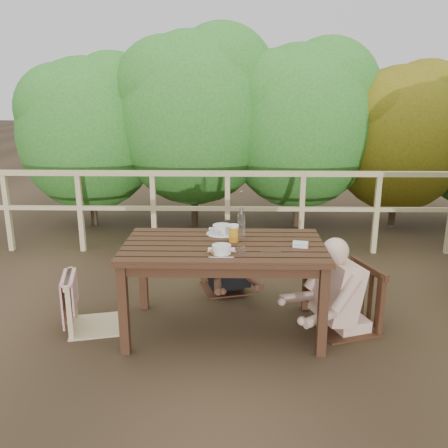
{
  "coord_description": "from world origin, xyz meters",
  "views": [
    {
      "loc": [
        0.08,
        -3.59,
        1.92
      ],
      "look_at": [
        0.0,
        0.05,
        0.9
      ],
      "focal_mm": 38.1,
      "sensor_mm": 36.0,
      "label": 1
    }
  ],
  "objects_px": {
    "beer_glass": "(234,234)",
    "butter_tub": "(300,245)",
    "soup_near": "(222,250)",
    "soup_far": "(222,230)",
    "diner_right": "(351,253)",
    "bread_roll": "(218,251)",
    "chair_left": "(93,277)",
    "chair_far": "(226,246)",
    "bottle": "(241,224)",
    "woman": "(226,234)",
    "chair_right": "(346,271)",
    "tumbler": "(242,252)",
    "table": "(224,288)"
  },
  "relations": [
    {
      "from": "diner_right",
      "to": "bread_roll",
      "type": "xyz_separation_m",
      "value": [
        -1.06,
        -0.31,
        0.11
      ]
    },
    {
      "from": "chair_left",
      "to": "butter_tub",
      "type": "distance_m",
      "value": 1.71
    },
    {
      "from": "soup_near",
      "to": "soup_far",
      "type": "relative_size",
      "value": 0.89
    },
    {
      "from": "beer_glass",
      "to": "diner_right",
      "type": "bearing_deg",
      "value": 0.09
    },
    {
      "from": "chair_right",
      "to": "soup_far",
      "type": "height_order",
      "value": "chair_right"
    },
    {
      "from": "chair_left",
      "to": "bottle",
      "type": "height_order",
      "value": "bottle"
    },
    {
      "from": "bottle",
      "to": "tumbler",
      "type": "bearing_deg",
      "value": -90.34
    },
    {
      "from": "beer_glass",
      "to": "butter_tub",
      "type": "bearing_deg",
      "value": -13.41
    },
    {
      "from": "chair_far",
      "to": "soup_near",
      "type": "xyz_separation_m",
      "value": [
        -0.02,
        -1.08,
        0.32
      ]
    },
    {
      "from": "woman",
      "to": "diner_right",
      "type": "bearing_deg",
      "value": 126.44
    },
    {
      "from": "chair_left",
      "to": "beer_glass",
      "type": "bearing_deg",
      "value": -101.71
    },
    {
      "from": "chair_right",
      "to": "tumbler",
      "type": "relative_size",
      "value": 13.58
    },
    {
      "from": "chair_left",
      "to": "beer_glass",
      "type": "distance_m",
      "value": 1.22
    },
    {
      "from": "chair_far",
      "to": "chair_right",
      "type": "distance_m",
      "value": 1.27
    },
    {
      "from": "butter_tub",
      "to": "soup_far",
      "type": "bearing_deg",
      "value": 162.12
    },
    {
      "from": "woman",
      "to": "diner_right",
      "type": "distance_m",
      "value": 1.31
    },
    {
      "from": "chair_right",
      "to": "beer_glass",
      "type": "xyz_separation_m",
      "value": [
        -0.92,
        -0.0,
        0.31
      ]
    },
    {
      "from": "soup_far",
      "to": "tumbler",
      "type": "relative_size",
      "value": 3.64
    },
    {
      "from": "soup_near",
      "to": "soup_far",
      "type": "bearing_deg",
      "value": 90.98
    },
    {
      "from": "chair_far",
      "to": "tumbler",
      "type": "relative_size",
      "value": 12.28
    },
    {
      "from": "chair_left",
      "to": "tumbler",
      "type": "distance_m",
      "value": 1.29
    },
    {
      "from": "table",
      "to": "woman",
      "type": "xyz_separation_m",
      "value": [
        0.0,
        0.87,
        0.2
      ]
    },
    {
      "from": "tumbler",
      "to": "diner_right",
      "type": "bearing_deg",
      "value": 19.63
    },
    {
      "from": "chair_left",
      "to": "tumbler",
      "type": "relative_size",
      "value": 12.03
    },
    {
      "from": "woman",
      "to": "diner_right",
      "type": "height_order",
      "value": "diner_right"
    },
    {
      "from": "woman",
      "to": "soup_far",
      "type": "relative_size",
      "value": 4.22
    },
    {
      "from": "chair_left",
      "to": "bottle",
      "type": "relative_size",
      "value": 3.27
    },
    {
      "from": "beer_glass",
      "to": "butter_tub",
      "type": "xyz_separation_m",
      "value": [
        0.52,
        -0.12,
        -0.05
      ]
    },
    {
      "from": "soup_far",
      "to": "chair_left",
      "type": "bearing_deg",
      "value": -166.22
    },
    {
      "from": "bottle",
      "to": "tumbler",
      "type": "xyz_separation_m",
      "value": [
        -0.0,
        -0.41,
        -0.1
      ]
    },
    {
      "from": "chair_far",
      "to": "soup_near",
      "type": "bearing_deg",
      "value": -106.13
    },
    {
      "from": "chair_left",
      "to": "butter_tub",
      "type": "xyz_separation_m",
      "value": [
        1.68,
        -0.09,
        0.32
      ]
    },
    {
      "from": "bread_roll",
      "to": "butter_tub",
      "type": "xyz_separation_m",
      "value": [
        0.64,
        0.18,
        -0.01
      ]
    },
    {
      "from": "chair_right",
      "to": "tumbler",
      "type": "distance_m",
      "value": 0.96
    },
    {
      "from": "diner_right",
      "to": "soup_near",
      "type": "xyz_separation_m",
      "value": [
        -1.04,
        -0.3,
        0.12
      ]
    },
    {
      "from": "diner_right",
      "to": "tumbler",
      "type": "distance_m",
      "value": 0.95
    },
    {
      "from": "diner_right",
      "to": "beer_glass",
      "type": "xyz_separation_m",
      "value": [
        -0.95,
        -0.0,
        0.16
      ]
    },
    {
      "from": "tumbler",
      "to": "butter_tub",
      "type": "bearing_deg",
      "value": 22.56
    },
    {
      "from": "bottle",
      "to": "tumbler",
      "type": "height_order",
      "value": "bottle"
    },
    {
      "from": "chair_left",
      "to": "soup_near",
      "type": "relative_size",
      "value": 3.7
    },
    {
      "from": "bread_roll",
      "to": "beer_glass",
      "type": "xyz_separation_m",
      "value": [
        0.12,
        0.31,
        0.04
      ]
    },
    {
      "from": "diner_right",
      "to": "bread_roll",
      "type": "distance_m",
      "value": 1.11
    },
    {
      "from": "diner_right",
      "to": "bottle",
      "type": "relative_size",
      "value": 4.83
    },
    {
      "from": "butter_tub",
      "to": "chair_far",
      "type": "bearing_deg",
      "value": 134.72
    },
    {
      "from": "bottle",
      "to": "soup_near",
      "type": "bearing_deg",
      "value": -111.29
    },
    {
      "from": "chair_right",
      "to": "bread_roll",
      "type": "relative_size",
      "value": 8.8
    },
    {
      "from": "soup_near",
      "to": "chair_left",
      "type": "bearing_deg",
      "value": 166.33
    },
    {
      "from": "bottle",
      "to": "tumbler",
      "type": "relative_size",
      "value": 3.68
    },
    {
      "from": "chair_right",
      "to": "diner_right",
      "type": "height_order",
      "value": "diner_right"
    },
    {
      "from": "beer_glass",
      "to": "bottle",
      "type": "relative_size",
      "value": 0.57
    }
  ]
}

